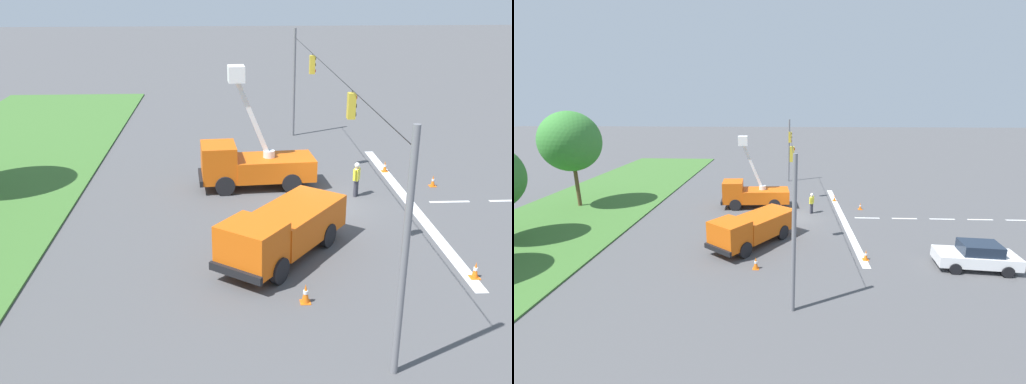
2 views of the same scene
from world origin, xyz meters
The scene contains 10 objects.
ground_plane centered at (0.00, 0.00, 0.00)m, with size 200.00×200.00×0.00m, color #4C4C4F.
lane_markings centered at (0.00, -5.80, 0.00)m, with size 17.60×15.25×0.01m.
signal_gantry centered at (-0.07, 0.00, 4.25)m, with size 26.20×0.33×7.20m.
utility_truck_bucket_lift centered at (2.64, 3.35, 1.35)m, with size 2.73×6.13×6.33m.
utility_truck_support_near centered at (-5.60, 2.50, 1.18)m, with size 6.57×5.74×2.15m.
road_worker centered at (1.04, -1.86, 1.00)m, with size 0.57×0.42×1.77m.
traffic_cone_foreground_left centered at (2.27, -6.22, 0.29)m, with size 0.36×0.36×0.60m.
traffic_cone_foreground_right centered at (4.82, -4.32, 0.30)m, with size 0.36×0.36×0.62m.
traffic_cone_mid_left centered at (-7.67, -4.48, 0.31)m, with size 0.36×0.36×0.65m.
traffic_cone_mid_right centered at (-9.10, 2.01, 0.35)m, with size 0.36×0.36×0.72m.
Camera 1 is at (-26.88, 4.63, 10.68)m, focal length 42.00 mm.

